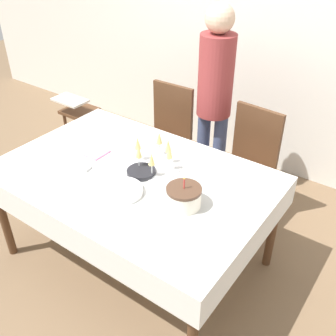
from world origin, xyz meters
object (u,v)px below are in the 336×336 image
Objects in this scene: dining_chair_far_right at (247,163)px; high_chair at (79,118)px; dining_chair_far_left at (166,134)px; birthday_cake at (184,197)px; plate_stack_dessert at (141,172)px; plate_stack_main at (122,191)px; person_standing at (215,91)px; champagne_tray at (154,156)px.

high_chair is (-1.76, -0.15, -0.05)m from dining_chair_far_right.
birthday_cake reaches higher than dining_chair_far_left.
dining_chair_far_right is at bearing -0.02° from dining_chair_far_left.
plate_stack_dessert is at bearing -63.35° from dining_chair_far_left.
person_standing is at bearing 93.32° from plate_stack_main.
plate_stack_main is 1.35× the size of plate_stack_dessert.
dining_chair_far_right is at bearing 4.96° from high_chair.
birthday_cake is 2.03m from high_chair.
dining_chair_far_left is 0.64m from person_standing.
person_standing is (0.41, 0.10, 0.48)m from dining_chair_far_left.
dining_chair_far_right is 0.63m from person_standing.
birthday_cake reaches higher than high_chair.
dining_chair_far_left is at bearing -165.52° from person_standing.
dining_chair_far_right reaches higher than champagne_tray.
dining_chair_far_left is 5.08× the size of plate_stack_dessert.
dining_chair_far_right is at bearing 67.85° from plate_stack_dessert.
dining_chair_far_left and dining_chair_far_right have the same top height.
plate_stack_main is at bearing -161.56° from birthday_cake.
plate_stack_main is at bearing -33.71° from high_chair.
dining_chair_far_left is at bearing 9.04° from high_chair.
dining_chair_far_left is at bearing 179.98° from dining_chair_far_right.
dining_chair_far_left is 1.00× the size of dining_chair_far_right.
person_standing reaches higher than high_chair.
dining_chair_far_right is 0.58× the size of person_standing.
high_chair is (-1.41, 0.60, -0.36)m from champagne_tray.
champagne_tray is at bearing -87.02° from person_standing.
dining_chair_far_right is 1.77m from high_chair.
plate_stack_dessert reaches higher than high_chair.
birthday_cake is 1.08× the size of plate_stack_dessert.
high_chair is (-1.40, 0.73, -0.30)m from plate_stack_dessert.
birthday_cake is at bearing -24.80° from high_chair.
dining_chair_far_left is 0.58× the size of person_standing.
person_standing is at bearing 164.97° from dining_chair_far_right.
high_chair is (-1.37, -0.26, -0.53)m from person_standing.
birthday_cake is (0.85, -0.99, 0.30)m from dining_chair_far_left.
dining_chair_far_right reaches higher than plate_stack_dessert.
champagne_tray is 1.42× the size of plate_stack_main.
birthday_cake is 0.39m from plate_stack_main.
plate_stack_dessert is (-0.41, 0.11, -0.05)m from birthday_cake.
dining_chair_far_left is 1.34m from birthday_cake.
champagne_tray is at bearing 94.11° from plate_stack_main.
birthday_cake reaches higher than dining_chair_far_right.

